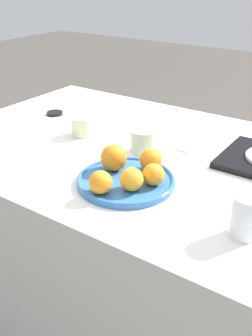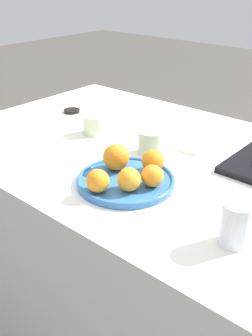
% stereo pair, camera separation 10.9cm
% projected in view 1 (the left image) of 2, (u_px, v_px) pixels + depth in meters
% --- Properties ---
extents(ground_plane, '(12.00, 12.00, 0.00)m').
position_uv_depth(ground_plane, '(134.00, 312.00, 1.69)').
color(ground_plane, '#4C4742').
extents(table, '(1.42, 0.94, 0.77)m').
position_uv_depth(table, '(135.00, 240.00, 1.51)').
color(table, silver).
rests_on(table, ground_plane).
extents(fruit_platter, '(0.28, 0.28, 0.02)m').
position_uv_depth(fruit_platter, '(126.00, 180.00, 1.11)').
color(fruit_platter, '#336BAD').
rests_on(fruit_platter, table).
extents(orange_0, '(0.06, 0.06, 0.06)m').
position_uv_depth(orange_0, '(132.00, 179.00, 1.04)').
color(orange_0, orange).
rests_on(orange_0, fruit_platter).
extents(orange_1, '(0.06, 0.06, 0.06)m').
position_uv_depth(orange_1, '(101.00, 182.00, 1.03)').
color(orange_1, orange).
rests_on(orange_1, fruit_platter).
extents(orange_2, '(0.08, 0.08, 0.08)m').
position_uv_depth(orange_2, '(114.00, 158.00, 1.15)').
color(orange_2, orange).
rests_on(orange_2, fruit_platter).
extents(orange_3, '(0.06, 0.06, 0.06)m').
position_uv_depth(orange_3, '(153.00, 174.00, 1.07)').
color(orange_3, orange).
rests_on(orange_3, fruit_platter).
extents(orange_4, '(0.07, 0.07, 0.07)m').
position_uv_depth(orange_4, '(151.00, 160.00, 1.15)').
color(orange_4, orange).
rests_on(orange_4, fruit_platter).
extents(water_glass, '(0.07, 0.07, 0.10)m').
position_uv_depth(water_glass, '(245.00, 216.00, 0.88)').
color(water_glass, silver).
rests_on(water_glass, table).
extents(cup_0, '(0.08, 0.08, 0.07)m').
position_uv_depth(cup_0, '(82.00, 126.00, 1.42)').
color(cup_0, beige).
rests_on(cup_0, table).
extents(cup_1, '(0.09, 0.09, 0.08)m').
position_uv_depth(cup_1, '(144.00, 141.00, 1.29)').
color(cup_1, beige).
rests_on(cup_1, table).
extents(napkin, '(0.10, 0.10, 0.01)m').
position_uv_depth(napkin, '(181.00, 144.00, 1.36)').
color(napkin, silver).
rests_on(napkin, table).
extents(soy_dish, '(0.07, 0.07, 0.01)m').
position_uv_depth(soy_dish, '(55.00, 113.00, 1.63)').
color(soy_dish, black).
rests_on(soy_dish, table).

